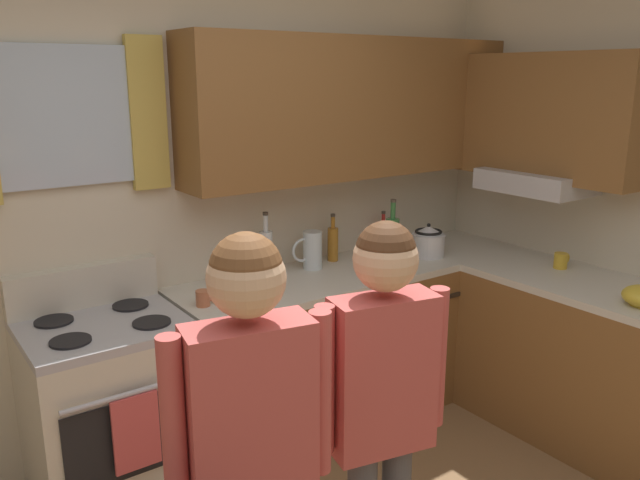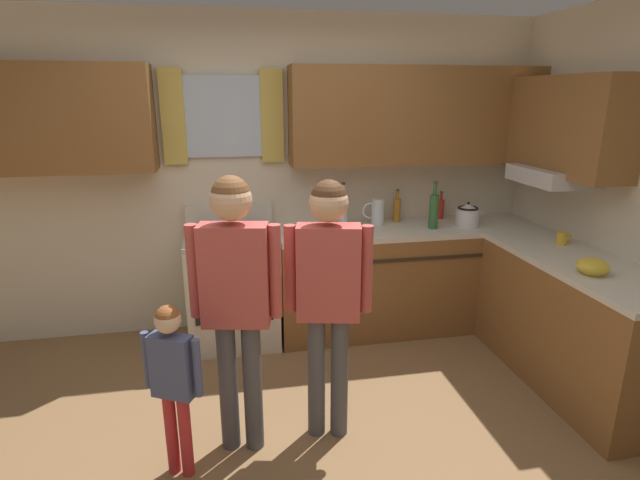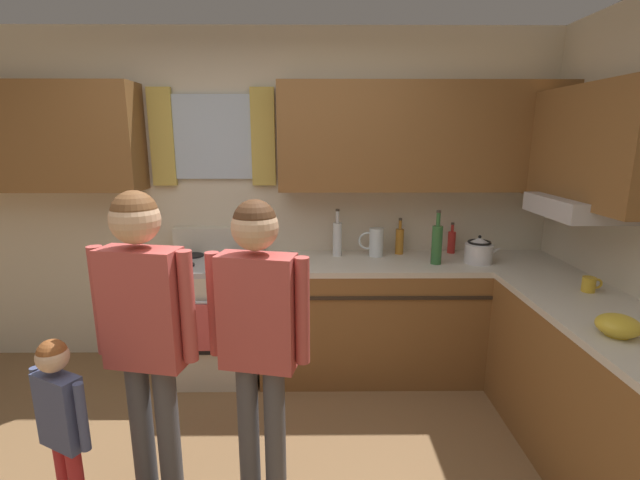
{
  "view_description": "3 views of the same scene",
  "coord_description": "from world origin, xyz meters",
  "px_view_note": "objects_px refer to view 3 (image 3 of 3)",
  "views": [
    {
      "loc": [
        -1.09,
        -1.21,
        1.98
      ],
      "look_at": [
        0.44,
        0.92,
        1.3
      ],
      "focal_mm": 35.87,
      "sensor_mm": 36.0,
      "label": 1
    },
    {
      "loc": [
        -0.33,
        -2.28,
        1.97
      ],
      "look_at": [
        0.2,
        0.48,
        1.14
      ],
      "focal_mm": 27.87,
      "sensor_mm": 36.0,
      "label": 2
    },
    {
      "loc": [
        0.46,
        -1.68,
        1.81
      ],
      "look_at": [
        0.48,
        0.5,
        1.3
      ],
      "focal_mm": 25.13,
      "sensor_mm": 36.0,
      "label": 3
    }
  ],
  "objects_px": {
    "bottle_tall_clear": "(337,238)",
    "mixing_bowl": "(618,326)",
    "bottle_sauce_red": "(452,241)",
    "adult_in_plaid": "(258,324)",
    "small_child": "(62,418)",
    "stovetop_kettle": "(479,250)",
    "bottle_oil_amber": "(400,240)",
    "water_pitcher": "(375,242)",
    "stove_oven": "(215,315)",
    "cup_terracotta": "(273,258)",
    "bottle_wine_green": "(437,244)",
    "adult_holding_child": "(145,321)",
    "mug_mustard_yellow": "(589,284)"
  },
  "relations": [
    {
      "from": "bottle_wine_green",
      "to": "water_pitcher",
      "type": "height_order",
      "value": "bottle_wine_green"
    },
    {
      "from": "cup_terracotta",
      "to": "water_pitcher",
      "type": "xyz_separation_m",
      "value": [
        0.77,
        0.2,
        0.07
      ]
    },
    {
      "from": "small_child",
      "to": "stovetop_kettle",
      "type": "bearing_deg",
      "value": 31.77
    },
    {
      "from": "bottle_wine_green",
      "to": "bottle_tall_clear",
      "type": "bearing_deg",
      "value": 161.91
    },
    {
      "from": "bottle_tall_clear",
      "to": "stovetop_kettle",
      "type": "height_order",
      "value": "bottle_tall_clear"
    },
    {
      "from": "stovetop_kettle",
      "to": "water_pitcher",
      "type": "height_order",
      "value": "water_pitcher"
    },
    {
      "from": "bottle_tall_clear",
      "to": "mixing_bowl",
      "type": "distance_m",
      "value": 1.9
    },
    {
      "from": "bottle_oil_amber",
      "to": "cup_terracotta",
      "type": "height_order",
      "value": "bottle_oil_amber"
    },
    {
      "from": "stovetop_kettle",
      "to": "water_pitcher",
      "type": "xyz_separation_m",
      "value": [
        -0.73,
        0.2,
        0.02
      ]
    },
    {
      "from": "bottle_wine_green",
      "to": "mug_mustard_yellow",
      "type": "bearing_deg",
      "value": -38.51
    },
    {
      "from": "adult_in_plaid",
      "to": "bottle_tall_clear",
      "type": "bearing_deg",
      "value": 73.57
    },
    {
      "from": "water_pitcher",
      "to": "adult_holding_child",
      "type": "relative_size",
      "value": 0.14
    },
    {
      "from": "bottle_oil_amber",
      "to": "water_pitcher",
      "type": "xyz_separation_m",
      "value": [
        -0.2,
        -0.06,
        0.0
      ]
    },
    {
      "from": "cup_terracotta",
      "to": "water_pitcher",
      "type": "distance_m",
      "value": 0.8
    },
    {
      "from": "mug_mustard_yellow",
      "to": "mixing_bowl",
      "type": "distance_m",
      "value": 0.64
    },
    {
      "from": "stovetop_kettle",
      "to": "adult_in_plaid",
      "type": "distance_m",
      "value": 1.92
    },
    {
      "from": "bottle_tall_clear",
      "to": "water_pitcher",
      "type": "xyz_separation_m",
      "value": [
        0.29,
        -0.01,
        -0.03
      ]
    },
    {
      "from": "bottle_oil_amber",
      "to": "cup_terracotta",
      "type": "relative_size",
      "value": 2.63
    },
    {
      "from": "cup_terracotta",
      "to": "stovetop_kettle",
      "type": "bearing_deg",
      "value": -0.08
    },
    {
      "from": "stove_oven",
      "to": "adult_holding_child",
      "type": "xyz_separation_m",
      "value": [
        0.01,
        -1.34,
        0.53
      ]
    },
    {
      "from": "bottle_wine_green",
      "to": "adult_holding_child",
      "type": "xyz_separation_m",
      "value": [
        -1.65,
        -1.25,
        -0.05
      ]
    },
    {
      "from": "cup_terracotta",
      "to": "mug_mustard_yellow",
      "type": "xyz_separation_m",
      "value": [
        1.95,
        -0.63,
        0.01
      ]
    },
    {
      "from": "bottle_oil_amber",
      "to": "small_child",
      "type": "relative_size",
      "value": 0.29
    },
    {
      "from": "mixing_bowl",
      "to": "adult_in_plaid",
      "type": "distance_m",
      "value": 1.67
    },
    {
      "from": "mixing_bowl",
      "to": "adult_in_plaid",
      "type": "relative_size",
      "value": 0.12
    },
    {
      "from": "bottle_sauce_red",
      "to": "adult_holding_child",
      "type": "height_order",
      "value": "adult_holding_child"
    },
    {
      "from": "bottle_sauce_red",
      "to": "adult_in_plaid",
      "type": "relative_size",
      "value": 0.16
    },
    {
      "from": "bottle_wine_green",
      "to": "small_child",
      "type": "bearing_deg",
      "value": -144.73
    },
    {
      "from": "cup_terracotta",
      "to": "small_child",
      "type": "height_order",
      "value": "small_child"
    },
    {
      "from": "mixing_bowl",
      "to": "adult_in_plaid",
      "type": "xyz_separation_m",
      "value": [
        -1.67,
        -0.02,
        0.03
      ]
    },
    {
      "from": "stovetop_kettle",
      "to": "bottle_tall_clear",
      "type": "bearing_deg",
      "value": 168.51
    },
    {
      "from": "mug_mustard_yellow",
      "to": "mixing_bowl",
      "type": "xyz_separation_m",
      "value": [
        -0.23,
        -0.6,
        0.0
      ]
    },
    {
      "from": "stove_oven",
      "to": "stovetop_kettle",
      "type": "xyz_separation_m",
      "value": [
        1.97,
        -0.07,
        0.53
      ]
    },
    {
      "from": "stove_oven",
      "to": "bottle_sauce_red",
      "type": "relative_size",
      "value": 4.48
    },
    {
      "from": "mug_mustard_yellow",
      "to": "stovetop_kettle",
      "type": "height_order",
      "value": "stovetop_kettle"
    },
    {
      "from": "bottle_tall_clear",
      "to": "bottle_wine_green",
      "type": "bearing_deg",
      "value": -18.09
    },
    {
      "from": "bottle_wine_green",
      "to": "water_pitcher",
      "type": "relative_size",
      "value": 1.79
    },
    {
      "from": "stove_oven",
      "to": "bottle_wine_green",
      "type": "xyz_separation_m",
      "value": [
        1.65,
        -0.09,
        0.58
      ]
    },
    {
      "from": "stove_oven",
      "to": "adult_in_plaid",
      "type": "relative_size",
      "value": 0.71
    },
    {
      "from": "bottle_wine_green",
      "to": "bottle_oil_amber",
      "type": "height_order",
      "value": "bottle_wine_green"
    },
    {
      "from": "cup_terracotta",
      "to": "mug_mustard_yellow",
      "type": "height_order",
      "value": "mug_mustard_yellow"
    },
    {
      "from": "adult_in_plaid",
      "to": "bottle_oil_amber",
      "type": "bearing_deg",
      "value": 58.57
    },
    {
      "from": "bottle_oil_amber",
      "to": "mug_mustard_yellow",
      "type": "relative_size",
      "value": 2.38
    },
    {
      "from": "water_pitcher",
      "to": "bottle_sauce_red",
      "type": "bearing_deg",
      "value": 8.25
    },
    {
      "from": "bottle_wine_green",
      "to": "bottle_oil_amber",
      "type": "bearing_deg",
      "value": 127.25
    },
    {
      "from": "stovetop_kettle",
      "to": "small_child",
      "type": "height_order",
      "value": "stovetop_kettle"
    },
    {
      "from": "bottle_tall_clear",
      "to": "mug_mustard_yellow",
      "type": "distance_m",
      "value": 1.69
    },
    {
      "from": "mixing_bowl",
      "to": "adult_holding_child",
      "type": "bearing_deg",
      "value": -178.98
    },
    {
      "from": "cup_terracotta",
      "to": "water_pitcher",
      "type": "height_order",
      "value": "water_pitcher"
    },
    {
      "from": "bottle_wine_green",
      "to": "bottle_tall_clear",
      "type": "height_order",
      "value": "bottle_wine_green"
    }
  ]
}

